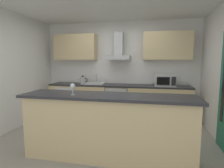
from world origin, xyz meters
TOP-DOWN VIEW (x-y plane):
  - ground at (0.00, 0.00)m, footprint 5.24×4.57m
  - ceiling at (0.00, 0.00)m, footprint 5.24×4.57m
  - wall_back at (0.00, 1.84)m, footprint 5.24×0.12m
  - wall_left at (-2.18, 0.00)m, footprint 0.12×4.57m
  - backsplash_tile at (0.00, 1.77)m, footprint 3.61×0.02m
  - counter_back at (0.00, 1.46)m, footprint 3.73×0.60m
  - counter_island at (0.22, -0.67)m, footprint 2.67×0.64m
  - upper_cabinets at (0.00, 1.61)m, footprint 3.68×0.32m
  - oven at (-0.00, 1.44)m, footprint 0.60×0.62m
  - refrigerator at (-1.39, 1.43)m, footprint 0.58×0.60m
  - microwave at (1.21, 1.41)m, footprint 0.50×0.38m
  - sink at (-0.62, 1.45)m, footprint 0.50×0.40m
  - kettle at (-0.97, 1.40)m, footprint 0.29×0.15m
  - range_hood at (-0.00, 1.57)m, footprint 0.62×0.45m
  - wine_glass at (-0.30, -0.77)m, footprint 0.08×0.08m

SIDE VIEW (x-z plane):
  - ground at x=0.00m, z-range -0.02..0.00m
  - refrigerator at x=-1.39m, z-range 0.00..0.85m
  - counter_back at x=0.00m, z-range 0.00..0.90m
  - oven at x=0.00m, z-range 0.06..0.86m
  - counter_island at x=0.22m, z-range 0.01..1.02m
  - sink at x=-0.62m, z-range 0.80..1.06m
  - kettle at x=-0.97m, z-range 0.89..1.13m
  - microwave at x=1.21m, z-range 0.90..1.20m
  - wine_glass at x=-0.30m, z-range 1.05..1.23m
  - backsplash_tile at x=0.00m, z-range 0.90..1.56m
  - wall_back at x=0.00m, z-range 0.00..2.60m
  - wall_left at x=-2.18m, z-range 0.00..2.60m
  - range_hood at x=0.00m, z-range 1.43..2.15m
  - upper_cabinets at x=0.00m, z-range 1.56..2.26m
  - ceiling at x=0.00m, z-range 2.60..2.62m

